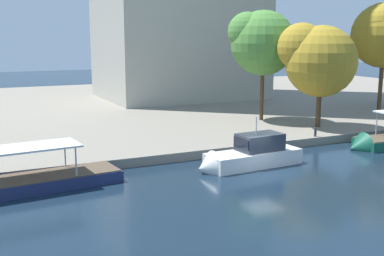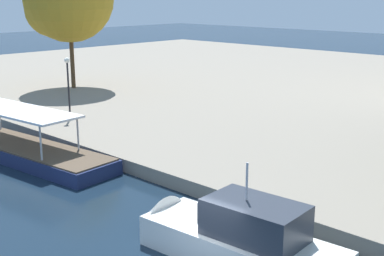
{
  "view_description": "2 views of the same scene",
  "coord_description": "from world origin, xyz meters",
  "px_view_note": "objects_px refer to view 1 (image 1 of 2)",
  "views": [
    {
      "loc": [
        -18.31,
        -27.27,
        9.38
      ],
      "look_at": [
        -3.41,
        4.37,
        2.71
      ],
      "focal_mm": 45.3,
      "sensor_mm": 36.0,
      "label": 1
    },
    {
      "loc": [
        10.61,
        -11.15,
        8.94
      ],
      "look_at": [
        -6.02,
        6.29,
        2.84
      ],
      "focal_mm": 49.67,
      "sensor_mm": 36.0,
      "label": 2
    }
  ],
  "objects_px": {
    "motor_yacht_1": "(247,158)",
    "tree_2": "(316,59)",
    "mooring_bollard_0": "(315,132)",
    "tree_3": "(259,41)"
  },
  "relations": [
    {
      "from": "motor_yacht_1",
      "to": "tree_2",
      "type": "distance_m",
      "value": 15.6
    },
    {
      "from": "motor_yacht_1",
      "to": "tree_2",
      "type": "relative_size",
      "value": 0.85
    },
    {
      "from": "mooring_bollard_0",
      "to": "tree_2",
      "type": "distance_m",
      "value": 7.64
    },
    {
      "from": "tree_2",
      "to": "mooring_bollard_0",
      "type": "bearing_deg",
      "value": -126.2
    },
    {
      "from": "tree_3",
      "to": "tree_2",
      "type": "bearing_deg",
      "value": -65.45
    },
    {
      "from": "motor_yacht_1",
      "to": "mooring_bollard_0",
      "type": "distance_m",
      "value": 10.02
    },
    {
      "from": "mooring_bollard_0",
      "to": "tree_2",
      "type": "relative_size",
      "value": 0.08
    },
    {
      "from": "tree_2",
      "to": "tree_3",
      "type": "height_order",
      "value": "tree_3"
    },
    {
      "from": "tree_3",
      "to": "mooring_bollard_0",
      "type": "bearing_deg",
      "value": -90.58
    },
    {
      "from": "motor_yacht_1",
      "to": "tree_3",
      "type": "xyz_separation_m",
      "value": [
        9.36,
        13.3,
        8.22
      ]
    }
  ]
}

